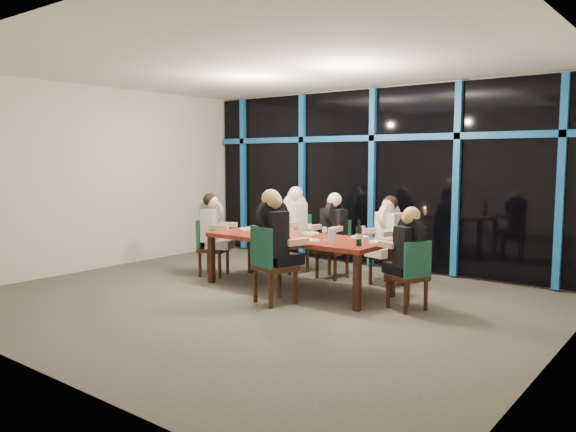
% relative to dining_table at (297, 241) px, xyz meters
% --- Properties ---
extents(room, '(7.04, 7.00, 3.02)m').
position_rel_dining_table_xyz_m(room, '(0.00, -0.80, 1.34)').
color(room, '#56524C').
rests_on(room, ground).
extents(window_wall, '(6.86, 0.43, 2.94)m').
position_rel_dining_table_xyz_m(window_wall, '(0.01, 2.13, 0.87)').
color(window_wall, black).
rests_on(window_wall, ground).
extents(dining_table, '(2.60, 1.00, 0.75)m').
position_rel_dining_table_xyz_m(dining_table, '(0.00, 0.00, 0.00)').
color(dining_table, maroon).
rests_on(dining_table, ground).
extents(chair_far_left, '(0.55, 0.55, 0.94)m').
position_rel_dining_table_xyz_m(chair_far_left, '(-0.76, 1.01, -0.16)').
color(chair_far_left, '#321A10').
rests_on(chair_far_left, ground).
extents(chair_far_mid, '(0.42, 0.42, 0.89)m').
position_rel_dining_table_xyz_m(chair_far_mid, '(-0.01, 0.99, -0.18)').
color(chair_far_mid, '#321A10').
rests_on(chair_far_mid, ground).
extents(chair_far_right, '(0.50, 0.50, 0.88)m').
position_rel_dining_table_xyz_m(chair_far_right, '(0.89, 1.07, -0.19)').
color(chair_far_right, '#321A10').
rests_on(chair_far_right, ground).
extents(chair_end_left, '(0.53, 0.53, 0.88)m').
position_rel_dining_table_xyz_m(chair_end_left, '(-1.65, -0.09, -0.19)').
color(chair_end_left, '#321A10').
rests_on(chair_end_left, ground).
extents(chair_end_right, '(0.52, 0.52, 0.86)m').
position_rel_dining_table_xyz_m(chair_end_right, '(1.76, -0.05, -0.20)').
color(chair_end_right, '#321A10').
rests_on(chair_end_right, ground).
extents(chair_near_mid, '(0.58, 0.58, 0.99)m').
position_rel_dining_table_xyz_m(chair_near_mid, '(0.21, -0.85, -0.13)').
color(chair_near_mid, '#321A10').
rests_on(chair_near_mid, ground).
extents(diner_far_left, '(0.56, 0.64, 0.91)m').
position_rel_dining_table_xyz_m(diner_far_left, '(-0.78, 0.93, 0.21)').
color(diner_far_left, white).
rests_on(diner_far_left, ground).
extents(diner_far_mid, '(0.44, 0.55, 0.87)m').
position_rel_dining_table_xyz_m(diner_far_mid, '(-0.01, 0.91, 0.17)').
color(diner_far_mid, black).
rests_on(diner_far_mid, ground).
extents(diner_far_right, '(0.50, 0.59, 0.86)m').
position_rel_dining_table_xyz_m(diner_far_right, '(0.88, 1.00, 0.16)').
color(diner_far_right, white).
rests_on(diner_far_right, ground).
extents(diner_end_left, '(0.60, 0.54, 0.86)m').
position_rel_dining_table_xyz_m(diner_end_left, '(-1.58, -0.06, 0.16)').
color(diner_end_left, black).
rests_on(diner_end_left, ground).
extents(diner_end_right, '(0.59, 0.53, 0.84)m').
position_rel_dining_table_xyz_m(diner_end_right, '(1.69, -0.02, 0.14)').
color(diner_end_right, black).
rests_on(diner_end_right, ground).
extents(diner_near_mid, '(0.59, 0.67, 0.96)m').
position_rel_dining_table_xyz_m(diner_near_mid, '(0.23, -0.77, 0.26)').
color(diner_near_mid, black).
rests_on(diner_near_mid, ground).
extents(plate_far_left, '(0.24, 0.24, 0.01)m').
position_rel_dining_table_xyz_m(plate_far_left, '(-0.96, 0.40, 0.08)').
color(plate_far_left, white).
rests_on(plate_far_left, dining_table).
extents(plate_far_mid, '(0.24, 0.24, 0.01)m').
position_rel_dining_table_xyz_m(plate_far_mid, '(-0.02, 0.35, 0.08)').
color(plate_far_mid, white).
rests_on(plate_far_mid, dining_table).
extents(plate_far_right, '(0.24, 0.24, 0.01)m').
position_rel_dining_table_xyz_m(plate_far_right, '(0.74, 0.45, 0.08)').
color(plate_far_right, white).
rests_on(plate_far_right, dining_table).
extents(plate_end_left, '(0.24, 0.24, 0.01)m').
position_rel_dining_table_xyz_m(plate_end_left, '(-1.06, 0.15, 0.08)').
color(plate_end_left, white).
rests_on(plate_end_left, dining_table).
extents(plate_end_right, '(0.24, 0.24, 0.01)m').
position_rel_dining_table_xyz_m(plate_end_right, '(1.17, 0.20, 0.08)').
color(plate_end_right, white).
rests_on(plate_end_right, dining_table).
extents(plate_near_mid, '(0.24, 0.24, 0.01)m').
position_rel_dining_table_xyz_m(plate_near_mid, '(0.41, -0.23, 0.08)').
color(plate_near_mid, white).
rests_on(plate_near_mid, dining_table).
extents(wine_bottle, '(0.08, 0.08, 0.33)m').
position_rel_dining_table_xyz_m(wine_bottle, '(1.11, -0.20, 0.20)').
color(wine_bottle, black).
rests_on(wine_bottle, dining_table).
extents(water_pitcher, '(0.12, 0.10, 0.19)m').
position_rel_dining_table_xyz_m(water_pitcher, '(0.73, -0.23, 0.16)').
color(water_pitcher, silver).
rests_on(water_pitcher, dining_table).
extents(tea_light, '(0.06, 0.06, 0.03)m').
position_rel_dining_table_xyz_m(tea_light, '(-0.13, -0.29, 0.08)').
color(tea_light, '#FFA24C').
rests_on(tea_light, dining_table).
extents(wine_glass_a, '(0.06, 0.06, 0.17)m').
position_rel_dining_table_xyz_m(wine_glass_a, '(-0.39, -0.14, 0.19)').
color(wine_glass_a, silver).
rests_on(wine_glass_a, dining_table).
extents(wine_glass_b, '(0.06, 0.06, 0.16)m').
position_rel_dining_table_xyz_m(wine_glass_b, '(0.11, 0.16, 0.19)').
color(wine_glass_b, silver).
rests_on(wine_glass_b, dining_table).
extents(wine_glass_c, '(0.07, 0.07, 0.17)m').
position_rel_dining_table_xyz_m(wine_glass_c, '(0.50, -0.05, 0.19)').
color(wine_glass_c, silver).
rests_on(wine_glass_c, dining_table).
extents(wine_glass_d, '(0.08, 0.08, 0.20)m').
position_rel_dining_table_xyz_m(wine_glass_d, '(-0.69, 0.14, 0.21)').
color(wine_glass_d, silver).
rests_on(wine_glass_d, dining_table).
extents(wine_glass_e, '(0.07, 0.07, 0.19)m').
position_rel_dining_table_xyz_m(wine_glass_e, '(0.93, 0.19, 0.21)').
color(wine_glass_e, silver).
rests_on(wine_glass_e, dining_table).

